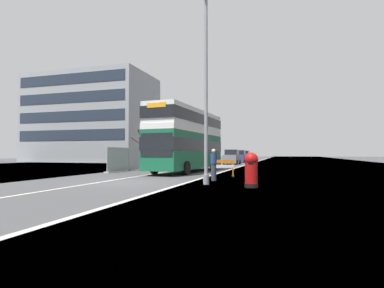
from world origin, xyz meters
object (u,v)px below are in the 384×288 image
at_px(double_decker_bus, 188,139).
at_px(car_receding_far, 244,156).
at_px(red_pillar_postbox, 251,168).
at_px(car_oncoming_near, 232,157).
at_px(roadworks_barrier, 223,166).
at_px(car_receding_mid, 240,157).
at_px(pedestrian_at_kerb, 214,165).
at_px(lamppost_foreground, 206,92).

distance_m(double_decker_bus, car_receding_far, 36.03).
relative_size(red_pillar_postbox, car_oncoming_near, 0.37).
bearing_deg(double_decker_bus, roadworks_barrier, -48.24).
bearing_deg(red_pillar_postbox, roadworks_barrier, 112.76).
bearing_deg(red_pillar_postbox, car_receding_far, 97.58).
distance_m(roadworks_barrier, car_receding_far, 40.39).
bearing_deg(car_receding_far, car_receding_mid, -87.99).
bearing_deg(car_oncoming_near, pedestrian_at_kerb, -82.76).
distance_m(double_decker_bus, lamppost_foreground, 10.38).
distance_m(car_receding_far, pedestrian_at_kerb, 43.44).
xyz_separation_m(car_receding_mid, car_receding_far, (-0.29, 8.29, -0.00)).
xyz_separation_m(roadworks_barrier, car_oncoming_near, (-3.23, 23.00, 0.29)).
height_order(roadworks_barrier, pedestrian_at_kerb, pedestrian_at_kerb).
height_order(double_decker_bus, red_pillar_postbox, double_decker_bus).
relative_size(double_decker_bus, red_pillar_postbox, 7.21).
distance_m(red_pillar_postbox, car_receding_mid, 38.24).
height_order(red_pillar_postbox, car_receding_far, car_receding_far).
distance_m(lamppost_foreground, car_receding_mid, 37.46).
xyz_separation_m(lamppost_foreground, car_receding_far, (-3.86, 45.40, -3.63)).
xyz_separation_m(lamppost_foreground, car_receding_mid, (-3.57, 37.11, -3.63)).
xyz_separation_m(car_oncoming_near, car_receding_mid, (-0.15, 8.93, 0.00)).
bearing_deg(roadworks_barrier, red_pillar_postbox, -67.24).
bearing_deg(lamppost_foreground, car_receding_mid, 95.49).
xyz_separation_m(car_receding_mid, pedestrian_at_kerb, (3.47, -34.98, -0.06)).
bearing_deg(roadworks_barrier, double_decker_bus, 131.76).
relative_size(lamppost_foreground, red_pillar_postbox, 6.10).
xyz_separation_m(double_decker_bus, lamppost_foreground, (3.96, -9.41, 1.90)).
height_order(roadworks_barrier, car_oncoming_near, car_oncoming_near).
distance_m(car_oncoming_near, pedestrian_at_kerb, 26.27).
distance_m(lamppost_foreground, pedestrian_at_kerb, 4.26).
xyz_separation_m(lamppost_foreground, red_pillar_postbox, (2.28, -0.68, -3.72)).
relative_size(lamppost_foreground, pedestrian_at_kerb, 5.40).
height_order(car_receding_mid, car_receding_far, car_receding_mid).
bearing_deg(double_decker_bus, pedestrian_at_kerb, -62.11).
bearing_deg(pedestrian_at_kerb, red_pillar_postbox, -49.71).
relative_size(lamppost_foreground, car_oncoming_near, 2.23).
relative_size(double_decker_bus, pedestrian_at_kerb, 6.38).
distance_m(car_oncoming_near, car_receding_mid, 8.93).
distance_m(car_oncoming_near, car_receding_far, 17.23).
bearing_deg(double_decker_bus, lamppost_foreground, -67.20).
bearing_deg(lamppost_foreground, red_pillar_postbox, -16.55).
bearing_deg(pedestrian_at_kerb, double_decker_bus, 117.89).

